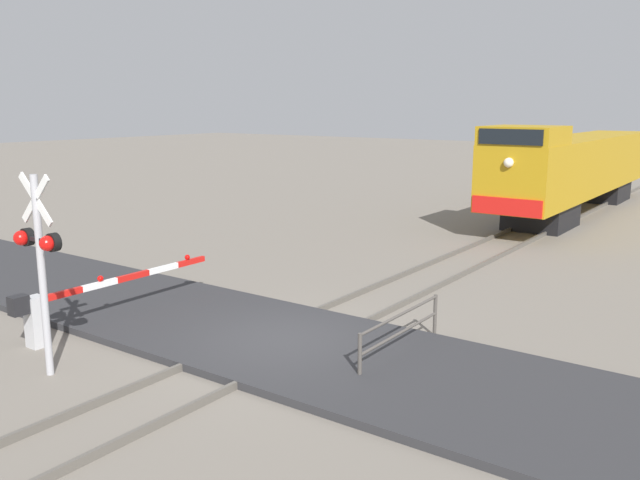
# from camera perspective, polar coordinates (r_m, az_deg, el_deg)

# --- Properties ---
(ground_plane) EXTENTS (160.00, 160.00, 0.00)m
(ground_plane) POSITION_cam_1_polar(r_m,az_deg,el_deg) (14.40, -3.27, -9.03)
(ground_plane) COLOR slate
(rail_track_left) EXTENTS (0.08, 80.00, 0.15)m
(rail_track_left) POSITION_cam_1_polar(r_m,az_deg,el_deg) (14.81, -5.45, -8.17)
(rail_track_left) COLOR #59544C
(rail_track_left) RESTS_ON ground_plane
(rail_track_right) EXTENTS (0.08, 80.00, 0.15)m
(rail_track_right) POSITION_cam_1_polar(r_m,az_deg,el_deg) (13.96, -0.96, -9.36)
(rail_track_right) COLOR #59544C
(rail_track_right) RESTS_ON ground_plane
(road_surface) EXTENTS (36.00, 4.43, 0.16)m
(road_surface) POSITION_cam_1_polar(r_m,az_deg,el_deg) (14.37, -3.28, -8.74)
(road_surface) COLOR #2D2D30
(road_surface) RESTS_ON ground_plane
(locomotive) EXTENTS (2.78, 18.62, 4.28)m
(locomotive) POSITION_cam_1_polar(r_m,az_deg,el_deg) (33.65, 21.09, 5.86)
(locomotive) COLOR black
(locomotive) RESTS_ON ground_plane
(crossing_signal) EXTENTS (1.18, 0.33, 3.85)m
(crossing_signal) POSITION_cam_1_polar(r_m,az_deg,el_deg) (13.25, -22.96, -1.07)
(crossing_signal) COLOR #ADADB2
(crossing_signal) RESTS_ON ground_plane
(crossing_gate) EXTENTS (0.36, 5.44, 1.21)m
(crossing_gate) POSITION_cam_1_polar(r_m,az_deg,el_deg) (15.65, -21.12, -5.22)
(crossing_gate) COLOR silver
(crossing_gate) RESTS_ON ground_plane
(guard_railing) EXTENTS (0.08, 3.19, 0.95)m
(guard_railing) POSITION_cam_1_polar(r_m,az_deg,el_deg) (13.66, 6.97, -7.44)
(guard_railing) COLOR #4C4742
(guard_railing) RESTS_ON ground_plane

